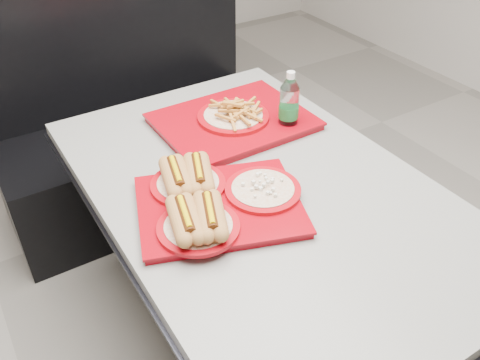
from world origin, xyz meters
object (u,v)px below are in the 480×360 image
booth_bench (134,126)px  tray_far (233,118)px  diner_table (261,228)px  water_bottle (289,106)px  tray_near (212,200)px

booth_bench → tray_far: booth_bench is taller
diner_table → water_bottle: bearing=41.2°
booth_bench → tray_far: size_ratio=2.64×
booth_bench → tray_near: 1.19m
diner_table → water_bottle: 0.42m
booth_bench → water_bottle: size_ratio=6.29×
tray_far → water_bottle: (0.14, -0.12, 0.06)m
tray_near → water_bottle: bearing=29.1°
diner_table → tray_near: 0.27m
water_bottle → tray_near: bearing=-150.9°
tray_far → water_bottle: size_ratio=2.39×
booth_bench → water_bottle: (0.25, -0.87, 0.44)m
booth_bench → tray_near: booth_bench is taller
tray_far → water_bottle: 0.20m
tray_far → booth_bench: bearing=98.2°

